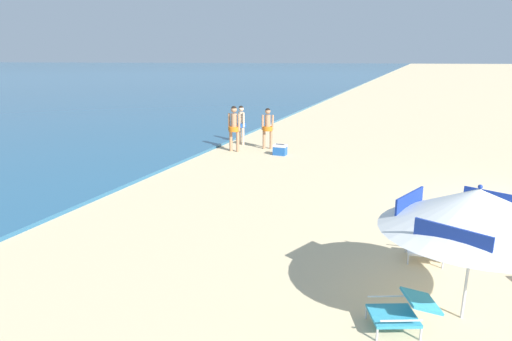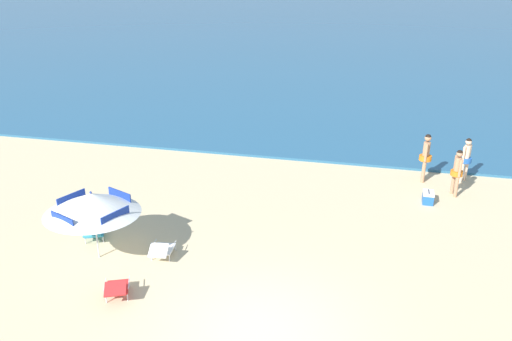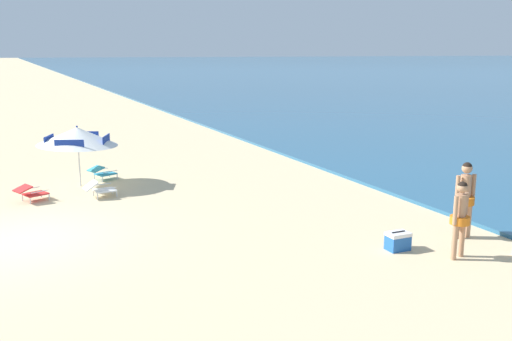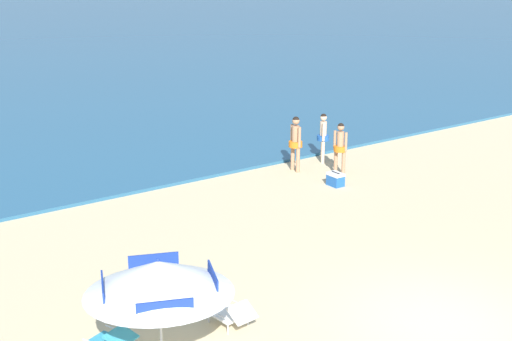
{
  "view_description": "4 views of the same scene",
  "coord_description": "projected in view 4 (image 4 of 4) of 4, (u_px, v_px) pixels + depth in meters",
  "views": [
    {
      "loc": [
        -10.72,
        2.82,
        3.52
      ],
      "look_at": [
        -1.21,
        6.46,
        0.8
      ],
      "focal_mm": 29.1,
      "sensor_mm": 36.0,
      "label": 1
    },
    {
      "loc": [
        1.95,
        -8.62,
        7.43
      ],
      "look_at": [
        -1.4,
        5.67,
        1.38
      ],
      "focal_mm": 35.56,
      "sensor_mm": 36.0,
      "label": 2
    },
    {
      "loc": [
        13.21,
        -0.07,
        4.25
      ],
      "look_at": [
        0.07,
        5.89,
        1.14
      ],
      "focal_mm": 38.84,
      "sensor_mm": 36.0,
      "label": 3
    },
    {
      "loc": [
        -9.82,
        -7.56,
        6.69
      ],
      "look_at": [
        0.69,
        6.95,
        1.21
      ],
      "focal_mm": 49.75,
      "sensor_mm": 36.0,
      "label": 4
    }
  ],
  "objects": [
    {
      "name": "beach_umbrella_striped_main",
      "position": [
        159.0,
        277.0,
        11.6
      ],
      "size": [
        3.29,
        3.3,
        1.97
      ],
      "color": "silver",
      "rests_on": "ground"
    },
    {
      "name": "cooler_box",
      "position": [
        335.0,
        179.0,
        21.34
      ],
      "size": [
        0.36,
        0.5,
        0.43
      ],
      "color": "#1E56A8",
      "rests_on": "ground"
    },
    {
      "name": "person_wading_in",
      "position": [
        340.0,
        145.0,
        22.27
      ],
      "size": [
        0.4,
        0.48,
        1.65
      ],
      "color": "tan",
      "rests_on": "ground"
    },
    {
      "name": "ground_plane",
      "position": [
        443.0,
        326.0,
        13.32
      ],
      "size": [
        800.0,
        800.0,
        0.0
      ],
      "primitive_type": "plane",
      "color": "#D1BA8E"
    },
    {
      "name": "person_standing_beside",
      "position": [
        296.0,
        140.0,
        22.53
      ],
      "size": [
        0.44,
        0.53,
        1.79
      ],
      "color": "tan",
      "rests_on": "ground"
    },
    {
      "name": "lounge_chair_facing_sea",
      "position": [
        233.0,
        314.0,
        13.21
      ],
      "size": [
        0.64,
        0.95,
        0.53
      ],
      "color": "white",
      "rests_on": "ground"
    },
    {
      "name": "person_standing_near_shore",
      "position": [
        323.0,
        134.0,
        23.58
      ],
      "size": [
        0.4,
        0.4,
        1.65
      ],
      "color": "beige",
      "rests_on": "ground"
    },
    {
      "name": "lounge_chair_beside_umbrella",
      "position": [
        111.0,
        340.0,
        12.28
      ],
      "size": [
        0.82,
        0.99,
        0.5
      ],
      "color": "teal",
      "rests_on": "ground"
    }
  ]
}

